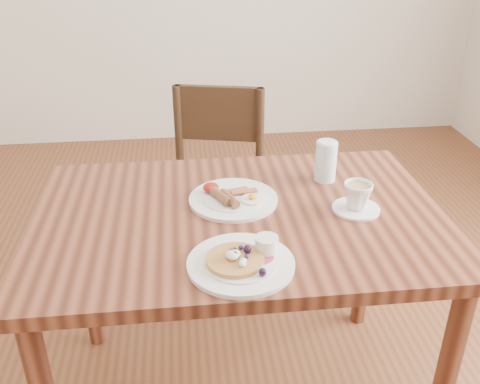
{
  "coord_description": "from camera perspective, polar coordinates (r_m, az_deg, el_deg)",
  "views": [
    {
      "loc": [
        -0.15,
        -1.35,
        1.53
      ],
      "look_at": [
        0.0,
        0.0,
        0.82
      ],
      "focal_mm": 40.0,
      "sensor_mm": 36.0,
      "label": 1
    }
  ],
  "objects": [
    {
      "name": "dining_table",
      "position": [
        1.62,
        0.0,
        -5.31
      ],
      "size": [
        1.2,
        0.8,
        0.75
      ],
      "color": "brown",
      "rests_on": "ground"
    },
    {
      "name": "teacup_saucer",
      "position": [
        1.6,
        12.39,
        -0.65
      ],
      "size": [
        0.14,
        0.14,
        0.09
      ],
      "color": "white",
      "rests_on": "dining_table"
    },
    {
      "name": "chair_far",
      "position": [
        2.31,
        -2.65,
        1.0
      ],
      "size": [
        0.5,
        0.5,
        0.88
      ],
      "rotation": [
        0.0,
        0.0,
        2.91
      ],
      "color": "#351E13",
      "rests_on": "ground"
    },
    {
      "name": "water_glass",
      "position": [
        1.75,
        9.14,
        3.26
      ],
      "size": [
        0.07,
        0.07,
        0.13
      ],
      "primitive_type": "cylinder",
      "color": "silver",
      "rests_on": "dining_table"
    },
    {
      "name": "breakfast_plate",
      "position": [
        1.62,
        -0.86,
        -0.64
      ],
      "size": [
        0.27,
        0.27,
        0.04
      ],
      "color": "white",
      "rests_on": "dining_table"
    },
    {
      "name": "pancake_plate",
      "position": [
        1.34,
        0.28,
        -7.3
      ],
      "size": [
        0.27,
        0.27,
        0.06
      ],
      "color": "white",
      "rests_on": "dining_table"
    }
  ]
}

